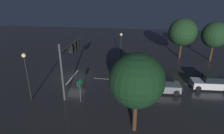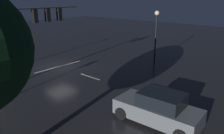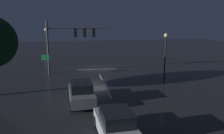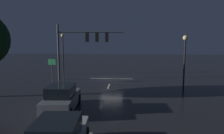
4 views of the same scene
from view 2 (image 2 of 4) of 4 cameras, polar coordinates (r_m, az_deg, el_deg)
The scene contains 8 objects.
ground_plane at distance 20.99m, azimuth -13.21°, elevation 0.03°, with size 80.00×80.00×0.00m, color #232326.
traffic_signal_assembly at distance 17.61m, azimuth -20.60°, elevation 10.42°, with size 7.37×0.47×6.23m.
lane_dash_far at distance 18.03m, azimuth -5.69°, elevation -2.48°, with size 2.20×0.16×0.01m, color beige.
lane_dash_mid at distance 14.56m, azimuth 10.92°, elevation -7.79°, with size 2.20×0.16×0.01m, color beige.
stop_bar at distance 21.10m, azimuth -13.43°, elevation 0.12°, with size 5.00×0.16×0.01m, color beige.
car_approaching at distance 11.58m, azimuth 11.71°, elevation -10.43°, with size 2.10×4.44×1.70m.
street_lamp_left_kerb at distance 21.26m, azimuth 11.26°, elevation 10.00°, with size 0.44×0.44×4.96m.
route_sign at distance 15.21m, azimuth -25.52°, elevation -0.56°, with size 0.89×0.28×2.60m.
Camera 2 is at (11.51, 16.44, 6.16)m, focal length 35.71 mm.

